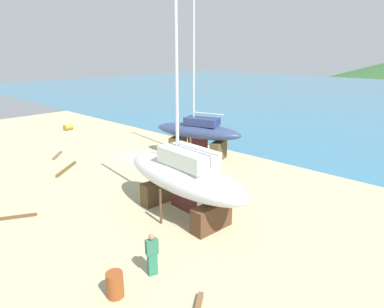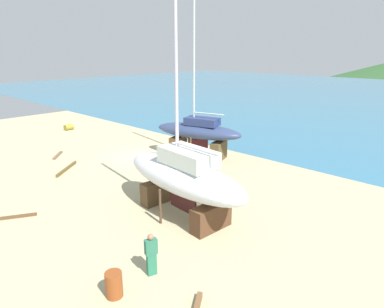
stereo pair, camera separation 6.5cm
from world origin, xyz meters
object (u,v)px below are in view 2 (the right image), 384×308
object	(u,v)px
sailboat_small_center	(183,177)
barrel_blue_faded	(69,127)
barrel_rust_far	(114,284)
worker	(151,254)
sailboat_far_slipway	(198,132)

from	to	relation	value
sailboat_small_center	barrel_blue_faded	world-z (taller)	sailboat_small_center
barrel_rust_far	sailboat_small_center	bearing A→B (deg)	112.89
sailboat_small_center	worker	xyz separation A→B (m)	(2.45, -4.12, -1.17)
sailboat_far_slipway	barrel_blue_faded	size ratio (longest dim) A/B	14.05
worker	barrel_blue_faded	bearing A→B (deg)	-1.80
barrel_blue_faded	barrel_rust_far	bearing A→B (deg)	-24.22
worker	barrel_blue_faded	world-z (taller)	worker
sailboat_small_center	barrel_blue_faded	distance (m)	22.43
sailboat_small_center	worker	distance (m)	4.93
sailboat_small_center	worker	bearing A→B (deg)	125.62
worker	sailboat_small_center	bearing A→B (deg)	-40.14
sailboat_far_slipway	barrel_blue_faded	bearing A→B (deg)	-6.81
sailboat_small_center	worker	size ratio (longest dim) A/B	6.98
sailboat_small_center	worker	world-z (taller)	sailboat_small_center
barrel_blue_faded	barrel_rust_far	size ratio (longest dim) A/B	0.96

